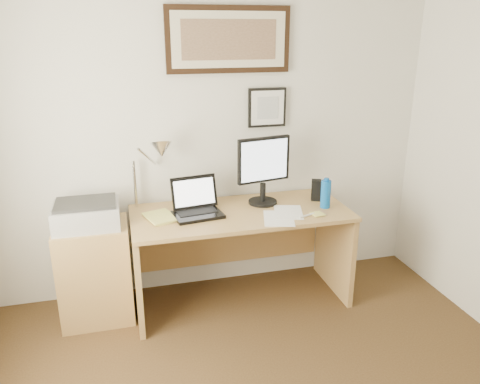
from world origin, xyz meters
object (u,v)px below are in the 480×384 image
object	(u,v)px
lcd_monitor	(264,167)
laptop	(196,206)
printer	(86,214)
desk	(238,236)
water_bottle	(326,194)
side_cabinet	(96,272)
book	(148,220)

from	to	relation	value
lcd_monitor	laptop	bearing A→B (deg)	-171.00
laptop	printer	bearing A→B (deg)	178.74
desk	lcd_monitor	world-z (taller)	lcd_monitor
water_bottle	lcd_monitor	world-z (taller)	lcd_monitor
desk	laptop	distance (m)	0.44
printer	water_bottle	bearing A→B (deg)	-4.29
water_bottle	lcd_monitor	distance (m)	0.51
side_cabinet	laptop	distance (m)	0.87
laptop	lcd_monitor	xyz separation A→B (m)	(0.53, 0.08, 0.23)
water_bottle	printer	bearing A→B (deg)	175.71
side_cabinet	book	world-z (taller)	book
side_cabinet	book	bearing A→B (deg)	-10.07
desk	laptop	size ratio (longest dim) A/B	4.31
water_bottle	laptop	bearing A→B (deg)	173.32
desk	printer	xyz separation A→B (m)	(-1.09, -0.04, 0.30)
book	lcd_monitor	xyz separation A→B (m)	(0.88, 0.13, 0.28)
side_cabinet	printer	xyz separation A→B (m)	(-0.02, -0.00, 0.45)
desk	side_cabinet	bearing A→B (deg)	-178.11
laptop	lcd_monitor	bearing A→B (deg)	9.00
water_bottle	book	size ratio (longest dim) A/B	0.82
book	printer	bearing A→B (deg)	170.65
desk	laptop	world-z (taller)	laptop
printer	side_cabinet	bearing A→B (deg)	9.16
water_bottle	printer	world-z (taller)	water_bottle
book	desk	size ratio (longest dim) A/B	0.16
book	laptop	world-z (taller)	laptop
book	laptop	bearing A→B (deg)	8.19
desk	printer	distance (m)	1.13
water_bottle	printer	size ratio (longest dim) A/B	0.48
water_bottle	lcd_monitor	size ratio (longest dim) A/B	0.41
water_bottle	laptop	world-z (taller)	laptop
lcd_monitor	printer	xyz separation A→B (m)	(-1.29, -0.07, -0.22)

